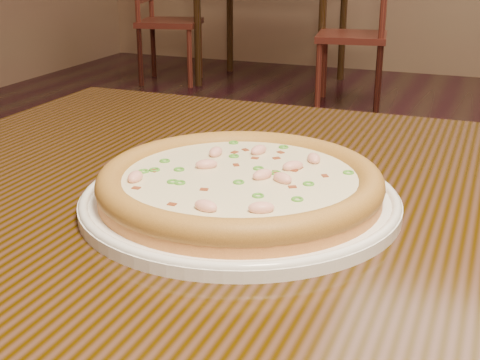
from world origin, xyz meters
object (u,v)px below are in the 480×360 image
at_px(hero_table, 357,288).
at_px(chair_a, 162,21).
at_px(pizza, 240,183).
at_px(plate, 240,199).
at_px(chair_b, 361,36).

bearing_deg(hero_table, chair_a, 120.78).
distance_m(pizza, chair_a, 4.32).
relative_size(plate, pizza, 1.12).
distance_m(hero_table, chair_b, 3.60).
xyz_separation_m(chair_a, chair_b, (1.49, -0.20, 0.00)).
bearing_deg(chair_a, hero_table, -59.22).
bearing_deg(plate, pizza, 72.21).
distance_m(hero_table, pizza, 0.18).
distance_m(pizza, chair_b, 3.63).
height_order(plate, pizza, pizza).
height_order(hero_table, pizza, pizza).
relative_size(hero_table, chair_b, 1.26).
xyz_separation_m(pizza, chair_b, (-0.60, 3.57, -0.34)).
relative_size(hero_table, chair_a, 1.26).
distance_m(plate, pizza, 0.02).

